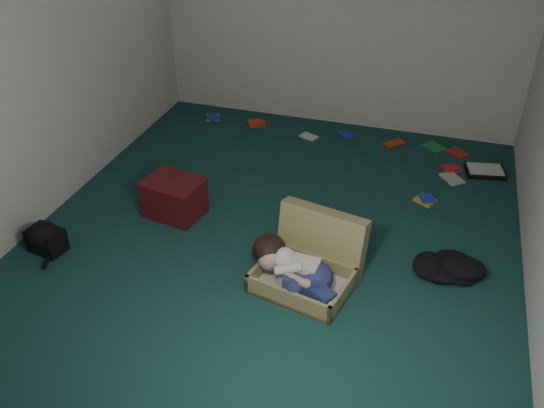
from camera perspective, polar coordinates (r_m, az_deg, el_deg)
The scene contains 11 objects.
floor at distance 4.97m, azimuth 0.52°, elevation -2.47°, with size 4.50×4.50×0.00m, color #153D38.
wall_back at distance 6.42m, azimuth 6.84°, elevation 18.64°, with size 4.50×4.50×0.00m, color silver.
wall_front at distance 2.55m, azimuth -14.47°, elevation -6.90°, with size 4.50×4.50×0.00m, color silver.
wall_left at distance 5.24m, azimuth -21.39°, elevation 13.27°, with size 4.50×4.50×0.00m, color silver.
suitcase at distance 4.37m, azimuth 3.85°, elevation -5.79°, with size 0.82×0.81×0.51m.
person at distance 4.24m, azimuth 2.23°, elevation -6.45°, with size 0.72×0.47×0.32m.
maroon_bin at distance 5.14m, azimuth -9.66°, elevation 0.64°, with size 0.55×0.46×0.34m.
backpack at distance 5.01m, azimuth -21.47°, elevation -3.28°, with size 0.36×0.29×0.21m, color black, non-canonical shape.
clothing_pile at distance 4.68m, azimuth 16.93°, elevation -5.75°, with size 0.43×0.35×0.14m, color black, non-canonical shape.
paper_tray at distance 6.13m, azimuth 20.35°, elevation 3.08°, with size 0.41×0.34×0.05m.
book_scatter at distance 6.29m, azimuth 9.61°, elevation 5.44°, with size 3.02×1.35×0.02m.
Camera 1 is at (1.17, -3.85, 2.91)m, focal length 38.00 mm.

